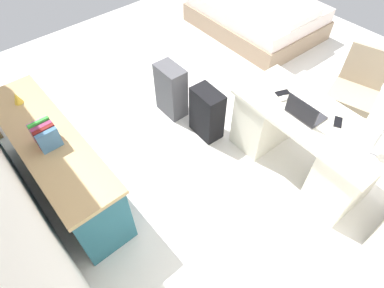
{
  "coord_description": "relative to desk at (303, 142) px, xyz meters",
  "views": [
    {
      "loc": [
        -2.05,
        2.31,
        2.73
      ],
      "look_at": [
        -0.66,
        1.12,
        0.6
      ],
      "focal_mm": 29.97,
      "sensor_mm": 36.0,
      "label": 1
    }
  ],
  "objects": [
    {
      "name": "desk",
      "position": [
        0.0,
        0.0,
        0.0
      ],
      "size": [
        1.47,
        0.72,
        0.73
      ],
      "color": "silver",
      "rests_on": "ground_plane"
    },
    {
      "name": "ground_plane",
      "position": [
        1.2,
        -0.16,
        -0.38
      ],
      "size": [
        5.92,
        5.92,
        0.0
      ],
      "primitive_type": "plane",
      "color": "silver"
    },
    {
      "name": "book_row",
      "position": [
        1.22,
        1.92,
        0.46
      ],
      "size": [
        0.2,
        0.17,
        0.22
      ],
      "color": "teal",
      "rests_on": "credenza"
    },
    {
      "name": "figurine_small",
      "position": [
        1.86,
        1.92,
        0.42
      ],
      "size": [
        0.08,
        0.08,
        0.11
      ],
      "primitive_type": "cone",
      "color": "gold",
      "rests_on": "credenza"
    },
    {
      "name": "credenza",
      "position": [
        1.31,
        1.92,
        -0.01
      ],
      "size": [
        1.8,
        0.48,
        0.74
      ],
      "color": "#235B6B",
      "rests_on": "ground_plane"
    },
    {
      "name": "suitcase_black",
      "position": [
        0.97,
        0.38,
        -0.09
      ],
      "size": [
        0.37,
        0.24,
        0.59
      ],
      "primitive_type": "cube",
      "rotation": [
        0.0,
        0.0,
        -0.06
      ],
      "color": "black",
      "rests_on": "ground_plane"
    },
    {
      "name": "bed",
      "position": [
        2.13,
        -1.74,
        -0.14
      ],
      "size": [
        1.94,
        1.46,
        0.58
      ],
      "color": "gray",
      "rests_on": "ground_plane"
    },
    {
      "name": "cell_phone_near_laptop",
      "position": [
        -0.19,
        -0.1,
        0.35
      ],
      "size": [
        0.12,
        0.15,
        0.01
      ],
      "primitive_type": "cube",
      "rotation": [
        0.0,
        0.0,
        0.47
      ],
      "color": "black",
      "rests_on": "desk"
    },
    {
      "name": "desk_lamp",
      "position": [
        -0.51,
        0.02,
        0.6
      ],
      "size": [
        0.16,
        0.11,
        0.34
      ],
      "color": "silver",
      "rests_on": "desk"
    },
    {
      "name": "computer_mouse",
      "position": [
        0.32,
        0.02,
        0.36
      ],
      "size": [
        0.06,
        0.1,
        0.03
      ],
      "primitive_type": "ellipsoid",
      "rotation": [
        0.0,
        0.0,
        -0.04
      ],
      "color": "white",
      "rests_on": "desk"
    },
    {
      "name": "laptop",
      "position": [
        0.06,
        0.08,
        0.4
      ],
      "size": [
        0.32,
        0.23,
        0.21
      ],
      "color": "#333338",
      "rests_on": "desk"
    },
    {
      "name": "suitcase_spare_grey",
      "position": [
        1.5,
        0.46,
        -0.06
      ],
      "size": [
        0.36,
        0.23,
        0.64
      ],
      "primitive_type": "cube",
      "rotation": [
        0.0,
        0.0,
        -0.02
      ],
      "color": "#4C4C51",
      "rests_on": "ground_plane"
    },
    {
      "name": "cell_phone_by_mouse",
      "position": [
        0.38,
        -0.04,
        0.35
      ],
      "size": [
        0.11,
        0.15,
        0.01
      ],
      "primitive_type": "cube",
      "rotation": [
        0.0,
        0.0,
        -0.39
      ],
      "color": "black",
      "rests_on": "desk"
    },
    {
      "name": "office_chair",
      "position": [
        0.05,
        -0.93,
        0.04
      ],
      "size": [
        0.56,
        0.56,
        0.94
      ],
      "color": "black",
      "rests_on": "ground_plane"
    }
  ]
}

